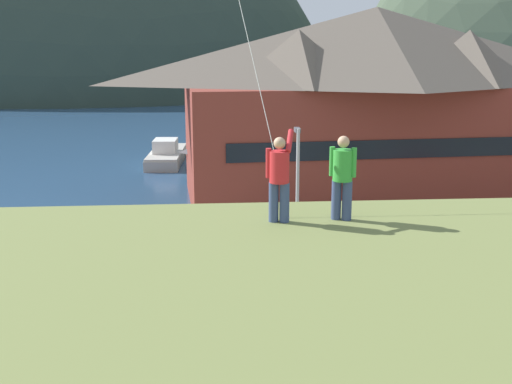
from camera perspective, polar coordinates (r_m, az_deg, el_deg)
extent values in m
plane|color=#66604C|center=(21.17, -2.65, -15.84)|extent=(600.00, 600.00, 0.00)
cube|color=gray|center=(25.62, -2.98, -10.23)|extent=(40.00, 20.00, 0.10)
cube|color=navy|center=(79.11, -3.91, 6.08)|extent=(360.00, 84.00, 0.03)
ellipsoid|color=#2D3D33|center=(135.84, -15.93, 8.76)|extent=(102.57, 69.21, 74.81)
cube|color=brown|center=(42.79, 10.37, 4.55)|extent=(24.88, 12.37, 7.60)
cube|color=black|center=(37.78, 12.98, 3.81)|extent=(20.48, 1.60, 1.10)
pyramid|color=#60564C|center=(42.28, 10.74, 12.85)|extent=(26.40, 13.54, 4.78)
pyramid|color=#60564C|center=(39.03, 3.87, 11.98)|extent=(6.25, 6.25, 3.34)
pyramid|color=#60564C|center=(42.69, 18.58, 11.46)|extent=(6.25, 6.25, 3.34)
cube|color=#474C56|center=(44.31, -2.16, 1.83)|extent=(5.56, 5.03, 2.67)
pyramid|color=#47474C|center=(43.93, -2.18, 4.51)|extent=(6.01, 5.52, 1.53)
cube|color=black|center=(42.25, -2.47, 0.68)|extent=(1.10, 0.22, 1.87)
cube|color=#70604C|center=(54.75, -4.15, 3.03)|extent=(3.20, 13.23, 0.70)
cube|color=#A8A399|center=(54.87, -8.05, 3.07)|extent=(3.21, 8.62, 0.90)
cube|color=#B7B2A8|center=(54.78, -8.07, 3.61)|extent=(3.11, 8.37, 0.16)
cube|color=silver|center=(54.05, -8.17, 4.15)|extent=(2.05, 2.65, 1.10)
cube|color=#9EA3A8|center=(22.49, -17.92, -12.31)|extent=(4.36, 2.21, 0.80)
cube|color=gray|center=(22.23, -18.44, -10.54)|extent=(2.25, 1.80, 0.70)
cube|color=black|center=(22.25, -18.43, -10.62)|extent=(2.29, 1.84, 0.32)
cylinder|color=black|center=(21.49, -15.11, -14.58)|extent=(0.66, 0.28, 0.64)
cylinder|color=black|center=(23.06, -13.81, -12.46)|extent=(0.66, 0.28, 0.64)
cylinder|color=black|center=(22.39, -22.03, -13.93)|extent=(0.66, 0.28, 0.64)
cylinder|color=black|center=(23.90, -20.28, -11.97)|extent=(0.66, 0.28, 0.64)
cube|color=#B28923|center=(29.28, 18.91, -6.24)|extent=(4.36, 2.21, 0.80)
cube|color=olive|center=(29.12, 19.28, -4.82)|extent=(2.25, 1.80, 0.70)
cube|color=black|center=(29.13, 19.28, -4.89)|extent=(2.29, 1.84, 0.32)
cylinder|color=black|center=(29.57, 15.66, -6.63)|extent=(0.66, 0.28, 0.64)
cylinder|color=black|center=(28.04, 17.27, -7.87)|extent=(0.66, 0.28, 0.64)
cylinder|color=black|center=(30.82, 20.28, -6.15)|extent=(0.66, 0.28, 0.64)
cylinder|color=black|center=(29.35, 22.06, -7.30)|extent=(0.66, 0.28, 0.64)
cube|color=#236633|center=(25.89, -0.04, -8.10)|extent=(4.32, 2.10, 0.80)
cube|color=#1E562B|center=(25.64, 0.30, -6.52)|extent=(2.21, 1.75, 0.70)
cube|color=black|center=(25.65, 0.30, -6.60)|extent=(2.26, 1.78, 0.32)
cylinder|color=black|center=(26.74, -3.25, -8.32)|extent=(0.65, 0.27, 0.64)
cylinder|color=black|center=(25.05, -2.86, -9.88)|extent=(0.65, 0.27, 0.64)
cylinder|color=black|center=(27.09, 2.56, -8.01)|extent=(0.65, 0.27, 0.64)
cylinder|color=black|center=(25.43, 3.36, -9.51)|extent=(0.65, 0.27, 0.64)
cylinder|color=#ADADB2|center=(30.09, 3.75, -0.20)|extent=(0.16, 0.16, 6.25)
cube|color=#4C4C51|center=(29.85, 3.75, 5.60)|extent=(0.24, 0.70, 0.20)
cylinder|color=#384770|center=(12.81, 1.60, -0.91)|extent=(0.20, 0.20, 0.82)
cylinder|color=#384770|center=(12.79, 2.58, -0.95)|extent=(0.20, 0.20, 0.82)
cylinder|color=red|center=(12.63, 2.12, 2.28)|extent=(0.40, 0.40, 0.64)
sphere|color=tan|center=(12.55, 2.14, 4.43)|extent=(0.24, 0.24, 0.24)
cylinder|color=red|center=(12.70, 3.05, 4.62)|extent=(0.24, 0.56, 0.43)
cylinder|color=red|center=(12.65, 1.13, 2.62)|extent=(0.11, 0.11, 0.60)
cylinder|color=#384770|center=(13.08, 7.25, -0.71)|extent=(0.20, 0.20, 0.82)
cylinder|color=#384770|center=(13.05, 8.20, -0.77)|extent=(0.20, 0.20, 0.82)
cylinder|color=green|center=(12.91, 7.83, 2.40)|extent=(0.40, 0.40, 0.64)
sphere|color=tan|center=(12.82, 7.90, 4.51)|extent=(0.24, 0.24, 0.24)
cylinder|color=green|center=(12.93, 6.88, 2.76)|extent=(0.11, 0.11, 0.60)
cylinder|color=green|center=(12.87, 8.81, 2.65)|extent=(0.11, 0.11, 0.60)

